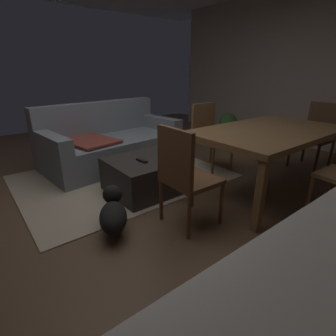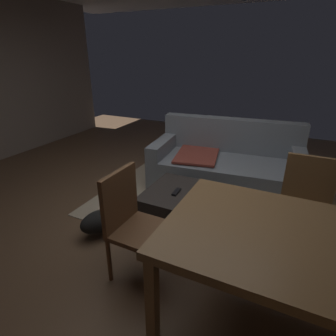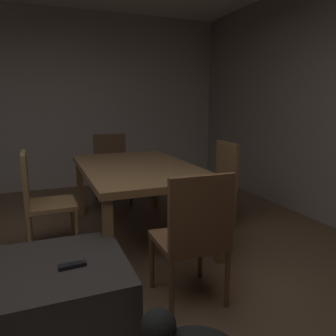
# 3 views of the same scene
# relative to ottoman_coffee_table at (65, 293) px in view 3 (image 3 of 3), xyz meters

# --- Properties ---
(floor) EXTENTS (8.74, 8.74, 0.00)m
(floor) POSITION_rel_ottoman_coffee_table_xyz_m (-0.15, -0.07, -0.20)
(floor) COLOR brown
(wall_right_window_side) EXTENTS (0.12, 6.14, 2.74)m
(wall_right_window_side) POSITION_rel_ottoman_coffee_table_xyz_m (3.49, -0.07, 1.17)
(wall_right_window_side) COLOR #B2A59B
(wall_right_window_side) RESTS_ON ground
(ottoman_coffee_table) EXTENTS (0.82, 0.76, 0.40)m
(ottoman_coffee_table) POSITION_rel_ottoman_coffee_table_xyz_m (0.00, 0.00, 0.00)
(ottoman_coffee_table) COLOR #2D2826
(ottoman_coffee_table) RESTS_ON ground
(tv_remote) EXTENTS (0.06, 0.16, 0.02)m
(tv_remote) POSITION_rel_ottoman_coffee_table_xyz_m (-0.07, -0.05, 0.21)
(tv_remote) COLOR black
(tv_remote) RESTS_ON ottoman_coffee_table
(dining_table) EXTENTS (1.78, 1.08, 0.74)m
(dining_table) POSITION_rel_ottoman_coffee_table_xyz_m (1.15, -0.83, 0.47)
(dining_table) COLOR brown
(dining_table) RESTS_ON ground
(dining_chair_east) EXTENTS (0.46, 0.46, 0.93)m
(dining_chair_east) POSITION_rel_ottoman_coffee_table_xyz_m (2.44, -0.83, 0.32)
(dining_chair_east) COLOR #513823
(dining_chair_east) RESTS_ON ground
(dining_chair_west) EXTENTS (0.45, 0.45, 0.93)m
(dining_chair_west) POSITION_rel_ottoman_coffee_table_xyz_m (-0.13, -0.82, 0.32)
(dining_chair_west) COLOR brown
(dining_chair_west) RESTS_ON ground
(dining_chair_south) EXTENTS (0.46, 0.46, 0.93)m
(dining_chair_south) POSITION_rel_ottoman_coffee_table_xyz_m (1.15, -1.76, 0.32)
(dining_chair_south) COLOR brown
(dining_chair_south) RESTS_ON ground
(dining_chair_north) EXTENTS (0.44, 0.44, 0.93)m
(dining_chair_north) POSITION_rel_ottoman_coffee_table_xyz_m (1.15, 0.11, 0.32)
(dining_chair_north) COLOR brown
(dining_chair_north) RESTS_ON ground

